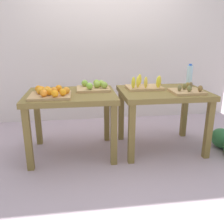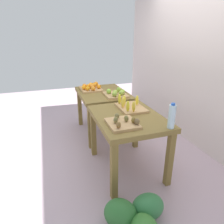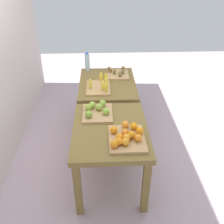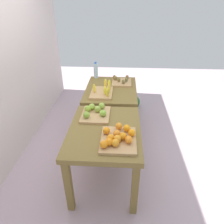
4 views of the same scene
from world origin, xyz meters
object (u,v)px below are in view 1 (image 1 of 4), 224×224
(display_table_left, at_px, (71,103))
(display_table_right, at_px, (163,99))
(orange_bin, at_px, (50,93))
(water_bottle, at_px, (189,75))
(kiwi_bin, at_px, (187,90))
(apple_bin, at_px, (94,87))
(banana_crate, at_px, (145,86))

(display_table_left, distance_m, display_table_right, 1.12)
(orange_bin, height_order, water_bottle, water_bottle)
(display_table_left, bearing_deg, kiwi_bin, -6.74)
(apple_bin, xyz_separation_m, water_bottle, (1.30, 0.16, 0.09))
(banana_crate, bearing_deg, display_table_right, -28.83)
(kiwi_bin, distance_m, water_bottle, 0.52)
(display_table_left, relative_size, display_table_right, 1.00)
(orange_bin, relative_size, banana_crate, 1.00)
(orange_bin, distance_m, kiwi_bin, 1.57)
(kiwi_bin, bearing_deg, display_table_right, 145.55)
(apple_bin, height_order, banana_crate, banana_crate)
(orange_bin, bearing_deg, kiwi_bin, -0.20)
(display_table_right, bearing_deg, orange_bin, -173.40)
(apple_bin, bearing_deg, orange_bin, -149.28)
(display_table_right, bearing_deg, apple_bin, 170.40)
(orange_bin, xyz_separation_m, banana_crate, (1.13, 0.27, -0.00))
(display_table_right, height_order, kiwi_bin, kiwi_bin)
(display_table_left, bearing_deg, banana_crate, 7.06)
(banana_crate, xyz_separation_m, kiwi_bin, (0.44, -0.27, -0.01))
(display_table_left, relative_size, water_bottle, 3.70)
(display_table_right, height_order, water_bottle, water_bottle)
(display_table_right, relative_size, banana_crate, 2.36)
(display_table_left, height_order, orange_bin, orange_bin)
(display_table_right, distance_m, apple_bin, 0.86)
(orange_bin, height_order, banana_crate, banana_crate)
(water_bottle, bearing_deg, banana_crate, -164.50)
(kiwi_bin, bearing_deg, banana_crate, 148.10)
(apple_bin, height_order, kiwi_bin, apple_bin)
(display_table_left, xyz_separation_m, orange_bin, (-0.21, -0.15, 0.16))
(display_table_right, distance_m, kiwi_bin, 0.32)
(display_table_left, relative_size, apple_bin, 2.60)
(display_table_right, xyz_separation_m, water_bottle, (0.46, 0.30, 0.25))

